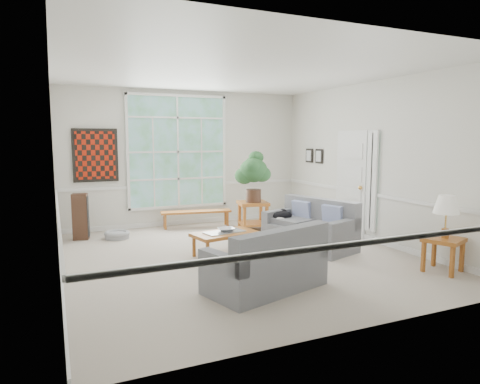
% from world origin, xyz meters
% --- Properties ---
extents(floor, '(5.50, 6.00, 0.01)m').
position_xyz_m(floor, '(0.00, 0.00, -0.01)').
color(floor, '#AA9D8F').
rests_on(floor, ground).
extents(ceiling, '(5.50, 6.00, 0.02)m').
position_xyz_m(ceiling, '(0.00, 0.00, 3.00)').
color(ceiling, white).
rests_on(ceiling, ground).
extents(wall_back, '(5.50, 0.02, 3.00)m').
position_xyz_m(wall_back, '(0.00, 3.00, 1.50)').
color(wall_back, silver).
rests_on(wall_back, ground).
extents(wall_front, '(5.50, 0.02, 3.00)m').
position_xyz_m(wall_front, '(0.00, -3.00, 1.50)').
color(wall_front, silver).
rests_on(wall_front, ground).
extents(wall_left, '(0.02, 6.00, 3.00)m').
position_xyz_m(wall_left, '(-2.75, 0.00, 1.50)').
color(wall_left, silver).
rests_on(wall_left, ground).
extents(wall_right, '(0.02, 6.00, 3.00)m').
position_xyz_m(wall_right, '(2.75, 0.00, 1.50)').
color(wall_right, silver).
rests_on(wall_right, ground).
extents(window_back, '(2.30, 0.08, 2.40)m').
position_xyz_m(window_back, '(-0.20, 2.96, 1.65)').
color(window_back, white).
rests_on(window_back, wall_back).
extents(entry_door, '(0.08, 0.90, 2.10)m').
position_xyz_m(entry_door, '(2.71, 0.60, 1.05)').
color(entry_door, white).
rests_on(entry_door, floor).
extents(door_sidelight, '(0.08, 0.26, 1.90)m').
position_xyz_m(door_sidelight, '(2.71, -0.03, 1.15)').
color(door_sidelight, white).
rests_on(door_sidelight, wall_right).
extents(wall_art, '(0.90, 0.06, 1.10)m').
position_xyz_m(wall_art, '(-1.95, 2.95, 1.60)').
color(wall_art, '#61170B').
rests_on(wall_art, wall_back).
extents(wall_frame_near, '(0.04, 0.26, 0.32)m').
position_xyz_m(wall_frame_near, '(2.71, 1.75, 1.55)').
color(wall_frame_near, black).
rests_on(wall_frame_near, wall_right).
extents(wall_frame_far, '(0.04, 0.26, 0.32)m').
position_xyz_m(wall_frame_far, '(2.71, 2.15, 1.55)').
color(wall_frame_far, black).
rests_on(wall_frame_far, wall_right).
extents(loveseat_right, '(1.27, 1.77, 0.86)m').
position_xyz_m(loveseat_right, '(1.36, 0.01, 0.43)').
color(loveseat_right, slate).
rests_on(loveseat_right, floor).
extents(loveseat_front, '(1.71, 1.21, 0.84)m').
position_xyz_m(loveseat_front, '(-0.31, -1.55, 0.42)').
color(loveseat_front, slate).
rests_on(loveseat_front, floor).
extents(coffee_table, '(1.15, 0.77, 0.39)m').
position_xyz_m(coffee_table, '(-0.20, 0.17, 0.20)').
color(coffee_table, '#A0571F').
rests_on(coffee_table, floor).
extents(pewter_bowl, '(0.34, 0.34, 0.08)m').
position_xyz_m(pewter_bowl, '(-0.15, 0.19, 0.43)').
color(pewter_bowl, '#9E9EA3').
rests_on(pewter_bowl, coffee_table).
extents(window_bench, '(1.57, 0.54, 0.36)m').
position_xyz_m(window_bench, '(0.08, 2.55, 0.18)').
color(window_bench, '#A0571F').
rests_on(window_bench, floor).
extents(end_table, '(0.71, 0.71, 0.60)m').
position_xyz_m(end_table, '(1.11, 1.82, 0.30)').
color(end_table, '#A0571F').
rests_on(end_table, floor).
extents(houseplant, '(0.87, 0.87, 1.10)m').
position_xyz_m(houseplant, '(1.10, 1.76, 1.15)').
color(houseplant, '#28572B').
rests_on(houseplant, end_table).
extents(side_table, '(0.65, 0.65, 0.51)m').
position_xyz_m(side_table, '(2.40, -1.95, 0.25)').
color(side_table, '#A0571F').
rests_on(side_table, floor).
extents(table_lamp, '(0.46, 0.46, 0.63)m').
position_xyz_m(table_lamp, '(2.40, -1.96, 0.82)').
color(table_lamp, white).
rests_on(table_lamp, side_table).
extents(pet_bed, '(0.61, 0.61, 0.14)m').
position_xyz_m(pet_bed, '(-1.68, 2.15, 0.07)').
color(pet_bed, gray).
rests_on(pet_bed, floor).
extents(floor_speaker, '(0.32, 0.28, 0.89)m').
position_xyz_m(floor_speaker, '(-2.33, 2.34, 0.45)').
color(floor_speaker, '#3A2317').
rests_on(floor_speaker, floor).
extents(cat, '(0.45, 0.38, 0.18)m').
position_xyz_m(cat, '(1.10, 0.52, 0.53)').
color(cat, black).
rests_on(cat, loveseat_right).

